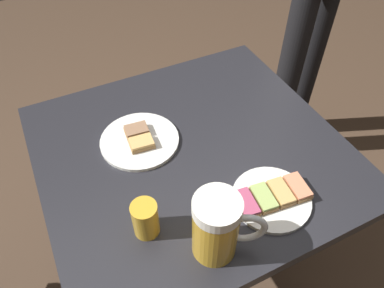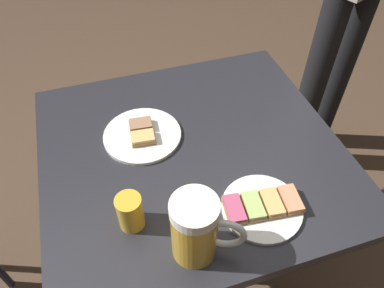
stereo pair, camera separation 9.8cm
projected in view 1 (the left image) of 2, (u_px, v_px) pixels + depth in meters
ground_plane at (192, 270)px, 1.57m from camera, size 6.00×6.00×0.00m
cafe_table at (192, 184)px, 1.12m from camera, size 0.81×0.77×0.78m
plate_near at (272, 197)px, 0.88m from camera, size 0.19×0.19×0.03m
plate_far at (140, 140)px, 1.01m from camera, size 0.22×0.22×0.03m
beer_mug at (218, 227)px, 0.74m from camera, size 0.15×0.10×0.17m
beer_glass_small at (145, 219)px, 0.80m from camera, size 0.06×0.06×0.09m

